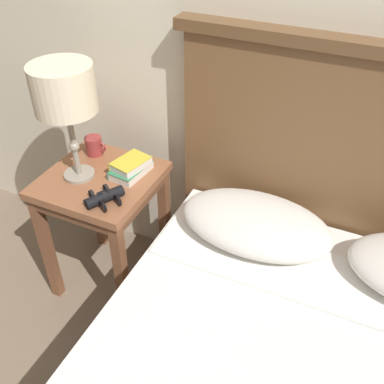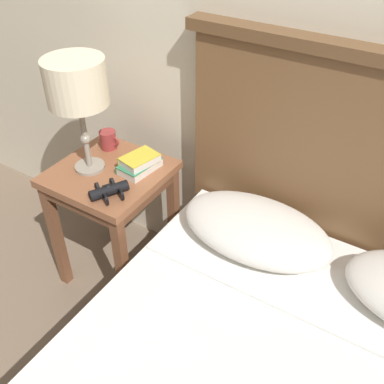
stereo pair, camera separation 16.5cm
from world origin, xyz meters
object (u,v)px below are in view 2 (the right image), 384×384
(nightstand, at_px, (111,189))
(coffee_mug, at_px, (108,140))
(book_on_nightstand, at_px, (139,166))
(table_lamp, at_px, (76,85))
(binoculars_pair, at_px, (109,191))
(book_stacked_on_top, at_px, (139,159))

(nightstand, xyz_separation_m, coffee_mug, (-0.12, 0.14, 0.15))
(book_on_nightstand, bearing_deg, nightstand, -145.59)
(nightstand, height_order, table_lamp, table_lamp)
(book_on_nightstand, distance_m, coffee_mug, 0.24)
(binoculars_pair, distance_m, coffee_mug, 0.36)
(nightstand, relative_size, binoculars_pair, 3.93)
(book_on_nightstand, xyz_separation_m, coffee_mug, (-0.23, 0.07, 0.02))
(nightstand, bearing_deg, table_lamp, -160.69)
(coffee_mug, bearing_deg, book_on_nightstand, -16.62)
(table_lamp, bearing_deg, coffee_mug, 102.15)
(book_on_nightstand, height_order, book_stacked_on_top, book_stacked_on_top)
(nightstand, distance_m, coffee_mug, 0.24)
(book_stacked_on_top, bearing_deg, binoculars_pair, -88.46)
(table_lamp, bearing_deg, book_stacked_on_top, 28.48)
(nightstand, height_order, book_stacked_on_top, book_stacked_on_top)
(nightstand, height_order, binoculars_pair, binoculars_pair)
(book_on_nightstand, bearing_deg, coffee_mug, 163.38)
(table_lamp, distance_m, book_on_nightstand, 0.43)
(table_lamp, xyz_separation_m, coffee_mug, (-0.04, 0.17, -0.34))
(book_stacked_on_top, distance_m, coffee_mug, 0.24)
(table_lamp, bearing_deg, book_on_nightstand, 28.55)
(table_lamp, distance_m, binoculars_pair, 0.43)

